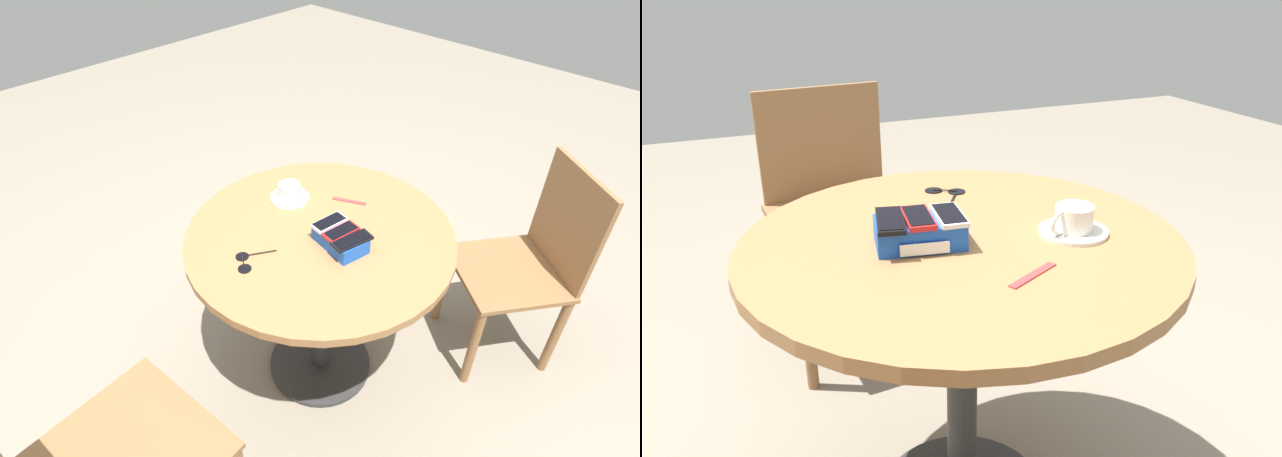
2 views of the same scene
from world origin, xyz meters
TOP-DOWN VIEW (x-y plane):
  - round_table at (0.00, 0.00)m, footprint 0.91×0.91m
  - phone_box at (-0.09, -0.00)m, footprint 0.19×0.14m
  - phone_black at (-0.15, 0.01)m, footprint 0.08×0.14m
  - phone_red at (-0.09, -0.00)m, footprint 0.07×0.13m
  - phone_white at (-0.03, -0.01)m, footprint 0.07×0.13m
  - saucer at (0.22, -0.07)m, footprint 0.14×0.14m
  - coffee_cup at (0.22, -0.07)m, footprint 0.11×0.08m
  - lanyard_strap at (0.05, -0.21)m, footprint 0.12×0.07m
  - sunglasses at (0.07, 0.27)m, footprint 0.09×0.15m
  - chair_near_window at (-0.07, 0.89)m, footprint 0.49×0.49m

SIDE VIEW (x-z plane):
  - chair_near_window at x=-0.07m, z-range 0.04..0.90m
  - round_table at x=0.00m, z-range 0.23..0.95m
  - lanyard_strap at x=0.05m, z-range 0.72..0.72m
  - sunglasses at x=0.07m, z-range 0.72..0.72m
  - saucer at x=0.22m, z-range 0.72..0.73m
  - phone_box at x=-0.09m, z-range 0.72..0.77m
  - coffee_cup at x=0.22m, z-range 0.73..0.78m
  - phone_white at x=-0.03m, z-range 0.77..0.78m
  - phone_black at x=-0.15m, z-range 0.77..0.78m
  - phone_red at x=-0.09m, z-range 0.77..0.78m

